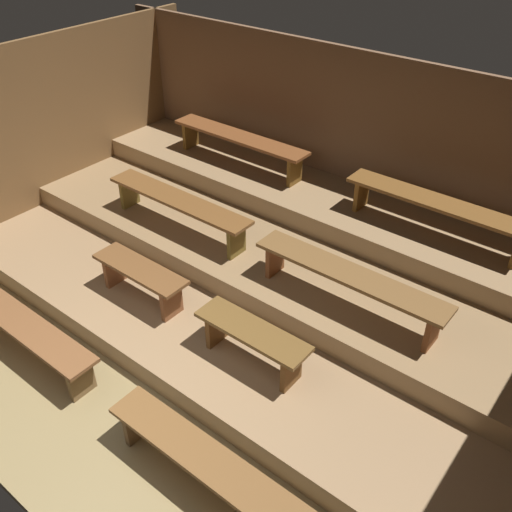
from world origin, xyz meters
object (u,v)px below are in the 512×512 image
Objects in this scene: bench_floor_left at (14,321)px; bench_upper_right at (437,207)px; bench_floor_right at (228,479)px; bench_lower_left at (141,276)px; bench_middle_right at (349,279)px; bench_lower_right at (252,338)px; bench_middle_left at (178,204)px; bench_upper_left at (239,141)px.

bench_upper_right is (2.63, 3.28, 0.70)m from bench_floor_left.
bench_upper_right is at bearing 90.67° from bench_floor_right.
bench_middle_right reaches higher than bench_lower_left.
bench_floor_left is 3.15m from bench_middle_right.
bench_floor_right is 2.31m from bench_lower_left.
bench_floor_right is 1.24m from bench_lower_right.
bench_upper_right is at bearing 48.01° from bench_lower_left.
bench_middle_left is 1.34m from bench_upper_left.
bench_lower_right is 0.55× the size of bench_upper_right.
bench_middle_left is (-2.42, 1.98, 0.46)m from bench_floor_right.
bench_floor_right is 1.13× the size of bench_upper_right.
bench_upper_left is (-2.63, 3.28, 0.70)m from bench_floor_right.
bench_lower_right is (2.04, 1.05, 0.20)m from bench_floor_left.
bench_upper_left is at bearing 131.99° from bench_lower_right.
bench_lower_left is 3.03m from bench_upper_right.
bench_floor_left is at bearing -97.29° from bench_middle_left.
bench_lower_right reaches higher than bench_floor_right.
bench_middle_left is at bearing 112.06° from bench_lower_left.
bench_lower_left and bench_lower_right have the same top height.
bench_lower_left is (-2.04, 1.05, 0.20)m from bench_floor_right.
bench_lower_right is at bearing 120.80° from bench_floor_right.
bench_lower_left is at bearing 180.00° from bench_lower_right.
bench_floor_right is at bearing -82.71° from bench_middle_right.
bench_upper_right is (2.59, 0.00, 0.00)m from bench_upper_left.
bench_lower_right is at bearing 0.00° from bench_lower_left.
bench_middle_left is at bearing 82.71° from bench_floor_left.
bench_floor_left is at bearing 180.00° from bench_floor_right.
bench_middle_left is at bearing -151.31° from bench_upper_right.
bench_lower_right is 0.56× the size of bench_middle_left.
bench_upper_right reaches higher than bench_lower_left.
bench_middle_left is 0.98× the size of bench_upper_left.
bench_middle_right is at bearing 97.29° from bench_floor_right.
bench_lower_right reaches higher than bench_floor_left.
bench_upper_left is at bearing 89.33° from bench_floor_left.
bench_upper_right is at bearing 80.63° from bench_middle_right.
bench_floor_right is 3.35m from bench_upper_right.
bench_upper_right reaches higher than bench_middle_right.
bench_lower_right is at bearing 27.29° from bench_floor_left.
bench_middle_right is at bearing 0.00° from bench_middle_left.
bench_lower_right is (1.41, 0.00, 0.00)m from bench_lower_left.
bench_floor_right is (2.67, 0.00, 0.00)m from bench_floor_left.
bench_middle_right is (0.37, 0.92, 0.26)m from bench_lower_right.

